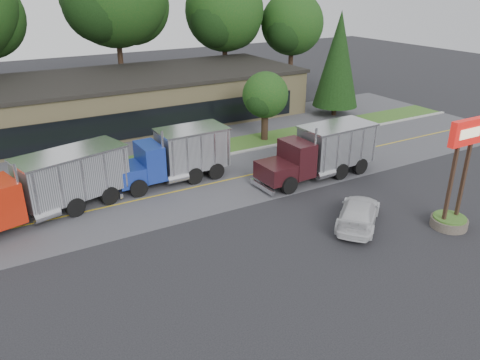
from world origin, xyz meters
The scene contains 16 objects.
ground centered at (0.00, 0.00, 0.00)m, with size 140.00×140.00×0.00m, color #2E2E32.
road centered at (0.00, 9.00, 0.00)m, with size 60.00×8.00×0.02m, color slate.
center_line centered at (0.00, 9.00, 0.00)m, with size 60.00×0.12×0.01m, color gold.
curb centered at (0.00, 13.20, 0.00)m, with size 60.00×0.30×0.12m, color #9E9E99.
grass_verge centered at (0.00, 15.00, 0.00)m, with size 60.00×3.40×0.03m, color #365F20.
far_parking centered at (0.00, 20.00, 0.00)m, with size 60.00×7.00×0.02m, color slate.
strip_mall centered at (2.00, 26.00, 2.00)m, with size 32.00×12.00×4.00m, color tan.
bilo_sign centered at (10.50, -2.50, 2.02)m, with size 2.20×1.90×5.95m.
tree_far_d centered at (16.14, 33.11, 8.53)m, with size 9.37×8.82×13.37m.
tree_far_e centered at (24.12, 31.09, 7.11)m, with size 7.82×7.36×11.15m.
evergreen_right centered at (20.00, 18.00, 5.35)m, with size 4.28×4.28×9.74m.
tree_verge centered at (10.06, 15.05, 3.55)m, with size 3.92×3.69×5.59m.
dump_truck_red centered at (-7.61, 9.64, 1.81)m, with size 10.51×5.07×3.36m.
dump_truck_blue centered at (0.51, 10.67, 1.80)m, with size 7.65×2.78×3.36m.
dump_truck_maroon centered at (9.11, 6.52, 1.81)m, with size 8.68×2.93×3.36m.
rally_car centered at (6.42, 0.11, 0.70)m, with size 1.97×4.84×1.40m, color silver.
Camera 1 is at (-10.25, -16.05, 12.22)m, focal length 35.00 mm.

